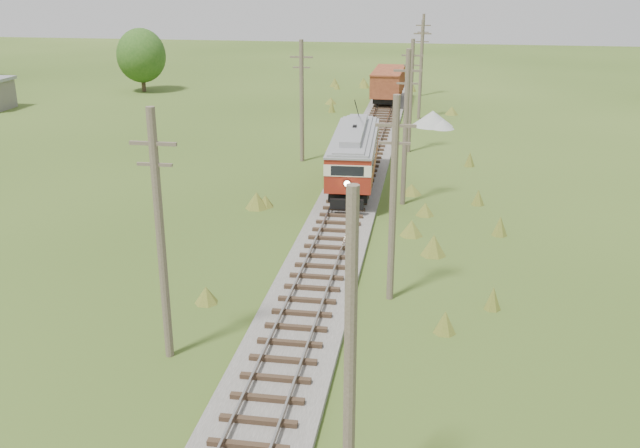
# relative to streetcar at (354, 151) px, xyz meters

# --- Properties ---
(railbed_main) EXTENTS (3.60, 96.00, 0.57)m
(railbed_main) POSITION_rel_streetcar_xyz_m (-0.00, 0.52, -2.28)
(railbed_main) COLOR #605B54
(railbed_main) RESTS_ON ground
(streetcar) EXTENTS (3.15, 11.49, 5.21)m
(streetcar) POSITION_rel_streetcar_xyz_m (0.00, 0.00, 0.00)
(streetcar) COLOR black
(streetcar) RESTS_ON ground
(gondola) EXTENTS (3.06, 9.01, 2.98)m
(gondola) POSITION_rel_streetcar_xyz_m (-0.00, 30.73, -0.30)
(gondola) COLOR black
(gondola) RESTS_ON ground
(gravel_pile) EXTENTS (3.73, 3.96, 1.36)m
(gravel_pile) POSITION_rel_streetcar_xyz_m (4.84, 20.34, -1.83)
(gravel_pile) COLOR gray
(gravel_pile) RESTS_ON ground
(utility_pole_r_1) EXTENTS (0.30, 0.30, 8.80)m
(utility_pole_r_1) POSITION_rel_streetcar_xyz_m (3.10, -28.48, 1.93)
(utility_pole_r_1) COLOR brown
(utility_pole_r_1) RESTS_ON ground
(utility_pole_r_2) EXTENTS (1.60, 0.30, 8.60)m
(utility_pole_r_2) POSITION_rel_streetcar_xyz_m (3.30, -15.48, 1.96)
(utility_pole_r_2) COLOR brown
(utility_pole_r_2) RESTS_ON ground
(utility_pole_r_3) EXTENTS (1.60, 0.30, 9.00)m
(utility_pole_r_3) POSITION_rel_streetcar_xyz_m (3.20, -2.48, 2.16)
(utility_pole_r_3) COLOR brown
(utility_pole_r_3) RESTS_ON ground
(utility_pole_r_4) EXTENTS (1.60, 0.30, 8.40)m
(utility_pole_r_4) POSITION_rel_streetcar_xyz_m (3.00, 10.52, 1.85)
(utility_pole_r_4) COLOR brown
(utility_pole_r_4) RESTS_ON ground
(utility_pole_r_5) EXTENTS (1.60, 0.30, 8.90)m
(utility_pole_r_5) POSITION_rel_streetcar_xyz_m (3.40, 23.52, 2.11)
(utility_pole_r_5) COLOR brown
(utility_pole_r_5) RESTS_ON ground
(utility_pole_r_6) EXTENTS (1.60, 0.30, 8.70)m
(utility_pole_r_6) POSITION_rel_streetcar_xyz_m (3.20, 36.52, 2.01)
(utility_pole_r_6) COLOR brown
(utility_pole_r_6) RESTS_ON ground
(utility_pole_l_a) EXTENTS (1.60, 0.30, 9.00)m
(utility_pole_l_a) POSITION_rel_streetcar_xyz_m (-4.20, -21.48, 2.16)
(utility_pole_l_a) COLOR brown
(utility_pole_l_a) RESTS_ON ground
(utility_pole_l_b) EXTENTS (1.60, 0.30, 8.60)m
(utility_pole_l_b) POSITION_rel_streetcar_xyz_m (-4.50, 6.52, 1.96)
(utility_pole_l_b) COLOR brown
(utility_pole_l_b) RESTS_ON ground
(tree_mid_a) EXTENTS (5.46, 5.46, 7.03)m
(tree_mid_a) POSITION_rel_streetcar_xyz_m (-28.00, 34.52, 1.55)
(tree_mid_a) COLOR #38281C
(tree_mid_a) RESTS_ON ground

